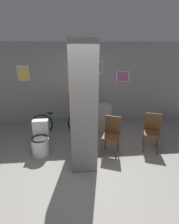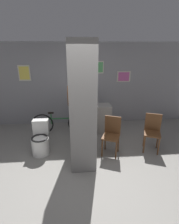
{
  "view_description": "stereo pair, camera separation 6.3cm",
  "coord_description": "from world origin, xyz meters",
  "px_view_note": "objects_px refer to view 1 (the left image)",
  "views": [
    {
      "loc": [
        -0.13,
        -2.95,
        2.46
      ],
      "look_at": [
        0.27,
        1.04,
        0.95
      ],
      "focal_mm": 28.0,
      "sensor_mm": 36.0,
      "label": 1
    },
    {
      "loc": [
        -0.07,
        -2.96,
        2.46
      ],
      "look_at": [
        0.27,
        1.04,
        0.95
      ],
      "focal_mm": 28.0,
      "sensor_mm": 36.0,
      "label": 2
    }
  ],
  "objects_px": {
    "chair_near_pillar": "(112,134)",
    "toilet": "(41,141)",
    "bottle_tall": "(81,103)",
    "bicycle": "(60,123)",
    "chair_by_doorway": "(152,130)"
  },
  "relations": [
    {
      "from": "bottle_tall",
      "to": "chair_by_doorway",
      "type": "bearing_deg",
      "value": -30.8
    },
    {
      "from": "toilet",
      "to": "chair_by_doorway",
      "type": "relative_size",
      "value": 0.85
    },
    {
      "from": "chair_near_pillar",
      "to": "chair_by_doorway",
      "type": "relative_size",
      "value": 1.0
    },
    {
      "from": "chair_near_pillar",
      "to": "toilet",
      "type": "bearing_deg",
      "value": -162.6
    },
    {
      "from": "chair_by_doorway",
      "to": "bicycle",
      "type": "height_order",
      "value": "chair_by_doorway"
    },
    {
      "from": "bicycle",
      "to": "toilet",
      "type": "bearing_deg",
      "value": -113.18
    },
    {
      "from": "toilet",
      "to": "chair_by_doorway",
      "type": "distance_m",
      "value": 2.75
    },
    {
      "from": "toilet",
      "to": "bottle_tall",
      "type": "xyz_separation_m",
      "value": [
        1.03,
        0.95,
        0.62
      ]
    },
    {
      "from": "toilet",
      "to": "bottle_tall",
      "type": "relative_size",
      "value": 3.0
    },
    {
      "from": "chair_by_doorway",
      "to": "bottle_tall",
      "type": "distance_m",
      "value": 2.03
    },
    {
      "from": "toilet",
      "to": "chair_near_pillar",
      "type": "height_order",
      "value": "chair_near_pillar"
    },
    {
      "from": "chair_by_doorway",
      "to": "bottle_tall",
      "type": "height_order",
      "value": "bottle_tall"
    },
    {
      "from": "chair_near_pillar",
      "to": "bicycle",
      "type": "height_order",
      "value": "chair_near_pillar"
    },
    {
      "from": "chair_near_pillar",
      "to": "bicycle",
      "type": "distance_m",
      "value": 1.72
    },
    {
      "from": "bottle_tall",
      "to": "bicycle",
      "type": "bearing_deg",
      "value": 177.15
    }
  ]
}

